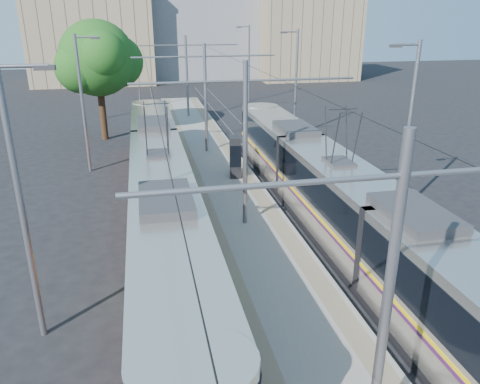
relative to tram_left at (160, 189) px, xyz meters
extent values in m
plane|color=black|center=(3.60, -9.20, -1.71)|extent=(160.00, 160.00, 0.00)
cube|color=gray|center=(3.60, 7.80, -1.56)|extent=(4.00, 50.00, 0.30)
cube|color=gray|center=(2.15, 7.80, -1.40)|extent=(0.70, 50.00, 0.01)
cube|color=gray|center=(5.05, 7.80, -1.40)|extent=(0.70, 50.00, 0.01)
cube|color=gray|center=(-0.72, 7.80, -1.69)|extent=(0.07, 70.00, 0.03)
cube|color=gray|center=(0.72, 7.80, -1.69)|extent=(0.07, 70.00, 0.03)
cube|color=gray|center=(6.48, 7.80, -1.69)|extent=(0.07, 70.00, 0.03)
cube|color=gray|center=(7.92, 7.80, -1.69)|extent=(0.07, 70.00, 0.03)
cube|color=black|center=(0.00, 0.00, -1.51)|extent=(2.30, 27.99, 0.40)
cube|color=beige|center=(0.00, 0.00, 0.14)|extent=(2.40, 26.39, 2.90)
cube|color=black|center=(0.00, 0.00, 0.64)|extent=(2.43, 26.39, 1.30)
cube|color=gold|center=(0.00, 0.00, -0.26)|extent=(2.43, 26.39, 0.12)
cube|color=#BA120A|center=(0.00, 0.00, -0.76)|extent=(2.42, 26.39, 1.10)
cube|color=#2D2D30|center=(0.00, 0.00, 1.74)|extent=(1.68, 3.00, 0.30)
cube|color=black|center=(7.20, -2.69, -1.51)|extent=(2.30, 27.75, 0.40)
cube|color=beige|center=(7.20, -2.69, 0.14)|extent=(2.40, 26.15, 2.90)
cube|color=black|center=(7.20, -2.69, 0.64)|extent=(2.43, 26.15, 1.30)
cube|color=yellow|center=(7.20, -2.69, -0.26)|extent=(2.43, 26.15, 0.12)
cube|color=#3F1345|center=(7.20, -2.69, -0.41)|extent=(2.43, 26.15, 0.10)
cube|color=#2D2D30|center=(7.20, -2.69, 1.74)|extent=(1.68, 3.00, 0.30)
cylinder|color=slate|center=(3.60, -13.20, 2.09)|extent=(0.20, 0.20, 7.00)
cylinder|color=slate|center=(3.60, -13.20, 4.79)|extent=(9.20, 0.10, 0.10)
cylinder|color=slate|center=(3.60, -1.20, 2.09)|extent=(0.20, 0.20, 7.00)
cylinder|color=slate|center=(3.60, -1.20, 4.79)|extent=(9.20, 0.10, 0.10)
cylinder|color=slate|center=(3.60, 10.80, 2.09)|extent=(0.20, 0.20, 7.00)
cylinder|color=slate|center=(3.60, 10.80, 4.79)|extent=(9.20, 0.10, 0.10)
cylinder|color=slate|center=(3.60, 22.80, 2.09)|extent=(0.20, 0.20, 7.00)
cylinder|color=slate|center=(3.60, 22.80, 4.79)|extent=(9.20, 0.10, 0.10)
cylinder|color=black|center=(0.00, 7.80, 3.84)|extent=(0.02, 70.00, 0.02)
cylinder|color=black|center=(7.20, 7.80, 3.84)|extent=(0.02, 70.00, 0.02)
cylinder|color=slate|center=(-3.90, -7.20, 2.29)|extent=(0.18, 0.18, 8.00)
cube|color=#2D2D30|center=(-2.80, -7.20, 6.04)|extent=(0.50, 0.22, 0.12)
cylinder|color=slate|center=(-3.90, 8.80, 2.29)|extent=(0.18, 0.18, 8.00)
cube|color=#2D2D30|center=(-2.80, 8.80, 6.04)|extent=(0.50, 0.22, 0.12)
cylinder|color=slate|center=(-3.90, 24.80, 2.29)|extent=(0.18, 0.18, 8.00)
cube|color=#2D2D30|center=(-2.80, 24.80, 6.04)|extent=(0.50, 0.22, 0.12)
cylinder|color=slate|center=(11.10, -1.20, 2.29)|extent=(0.18, 0.18, 8.00)
cube|color=#2D2D30|center=(10.00, -1.20, 6.04)|extent=(0.50, 0.22, 0.12)
cylinder|color=slate|center=(11.10, 14.80, 2.29)|extent=(0.18, 0.18, 8.00)
cube|color=#2D2D30|center=(10.00, 14.80, 6.04)|extent=(0.50, 0.22, 0.12)
cylinder|color=slate|center=(11.10, 30.80, 2.29)|extent=(0.18, 0.18, 8.00)
cube|color=#2D2D30|center=(10.00, 30.80, 6.04)|extent=(0.50, 0.22, 0.12)
cube|color=black|center=(4.43, 5.13, -0.25)|extent=(0.76, 1.10, 2.33)
cube|color=black|center=(4.43, 5.13, -0.09)|extent=(0.81, 1.14, 1.21)
cylinder|color=#382314|center=(-3.45, 16.73, 0.11)|extent=(0.50, 0.50, 3.63)
sphere|color=#144313|center=(-3.45, 16.73, 4.31)|extent=(5.45, 5.45, 5.45)
sphere|color=#144313|center=(-2.09, 17.64, 3.97)|extent=(3.86, 3.86, 3.86)
cube|color=gray|center=(-6.40, 50.80, 4.40)|extent=(16.00, 12.00, 12.22)
cube|color=gray|center=(9.60, 54.80, 5.67)|extent=(18.00, 14.00, 14.76)
cube|color=gray|center=(23.60, 48.80, 4.34)|extent=(14.00, 10.00, 12.09)
camera|label=1|loc=(-0.53, -19.76, 7.26)|focal=35.00mm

